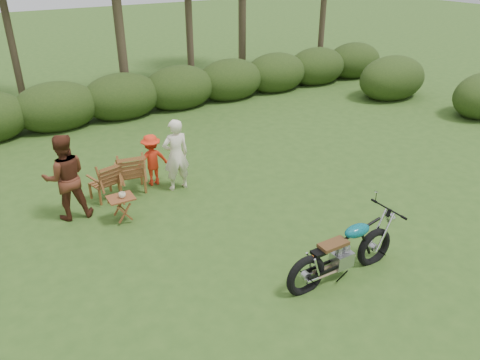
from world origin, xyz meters
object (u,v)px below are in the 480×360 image
side_table (122,209)px  child (154,184)px  adult_b (73,216)px  adult_a (178,188)px  cup (122,195)px  lawn_chair_right (132,190)px  lawn_chair_left (106,198)px  motorcycle (340,275)px

side_table → child: (1.15, 1.22, -0.27)m
side_table → adult_b: size_ratio=0.30×
side_table → adult_b: bearing=139.3°
adult_a → cup: bearing=28.3°
side_table → adult_a: bearing=25.1°
lawn_chair_right → cup: 1.44m
adult_a → adult_b: bearing=1.9°
lawn_chair_right → lawn_chair_left: size_ratio=1.10×
side_table → cup: bearing=-48.8°
motorcycle → lawn_chair_right: size_ratio=2.13×
lawn_chair_right → child: 0.55m
adult_b → lawn_chair_left: bearing=-146.7°
motorcycle → child: 4.98m
lawn_chair_left → adult_b: size_ratio=0.50×
lawn_chair_right → side_table: 1.33m
cup → adult_b: (-0.86, 0.75, -0.59)m
adult_a → adult_b: size_ratio=0.93×
cup → motorcycle: bearing=-55.1°
cup → adult_a: bearing=26.5°
motorcycle → adult_a: (-0.97, 4.29, 0.00)m
child → lawn_chair_right: bearing=10.2°
lawn_chair_left → child: 1.16m
motorcycle → lawn_chair_right: (-1.90, 4.73, 0.00)m
motorcycle → lawn_chair_left: size_ratio=2.34×
lawn_chair_right → lawn_chair_left: lawn_chair_right is taller
motorcycle → adult_a: adult_a is taller
adult_b → adult_a: bearing=-173.0°
adult_a → lawn_chair_left: bearing=-13.0°
motorcycle → cup: bearing=125.0°
lawn_chair_left → side_table: side_table is taller
lawn_chair_right → lawn_chair_left: (-0.61, -0.04, 0.00)m
motorcycle → child: bearing=105.9°
lawn_chair_left → cup: cup is taller
motorcycle → lawn_chair_left: bearing=118.2°
side_table → cup: (0.03, -0.03, 0.32)m
adult_b → child: (1.98, 0.50, 0.00)m
motorcycle → child: (-1.35, 4.79, 0.00)m
cup → child: (1.12, 1.25, -0.59)m
motorcycle → cup: cup is taller
lawn_chair_left → lawn_chair_right: bearing=169.7°
side_table → motorcycle: bearing=-55.1°
lawn_chair_right → adult_b: bearing=27.1°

